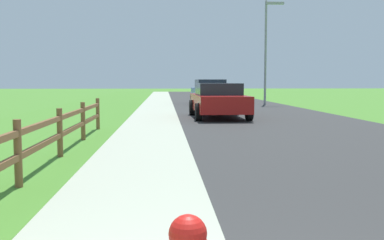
% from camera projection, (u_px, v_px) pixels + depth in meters
% --- Properties ---
extents(ground_plane, '(120.00, 120.00, 0.00)m').
position_uv_depth(ground_plane, '(174.00, 106.00, 26.87)').
color(ground_plane, '#48842C').
extents(road_asphalt, '(7.00, 66.00, 0.01)m').
position_uv_depth(road_asphalt, '(227.00, 104.00, 29.07)').
color(road_asphalt, '#303030').
rests_on(road_asphalt, ground).
extents(curb_concrete, '(6.00, 66.00, 0.01)m').
position_uv_depth(curb_concrete, '(126.00, 104.00, 28.67)').
color(curb_concrete, '#AEB49D').
rests_on(curb_concrete, ground).
extents(grass_verge, '(5.00, 66.00, 0.00)m').
position_uv_depth(grass_verge, '(102.00, 104.00, 28.58)').
color(grass_verge, '#48842C').
rests_on(grass_verge, ground).
extents(rail_fence, '(0.11, 12.73, 0.96)m').
position_uv_depth(rail_fence, '(42.00, 137.00, 7.49)').
color(rail_fence, brown).
rests_on(rail_fence, ground).
extents(parked_suv_red, '(2.20, 4.61, 1.39)m').
position_uv_depth(parked_suv_red, '(219.00, 100.00, 18.18)').
color(parked_suv_red, maroon).
rests_on(parked_suv_red, ground).
extents(parked_car_blue, '(2.30, 4.73, 1.57)m').
position_uv_depth(parked_car_blue, '(210.00, 92.00, 28.57)').
color(parked_car_blue, navy).
rests_on(parked_car_blue, ground).
extents(street_lamp, '(1.17, 0.20, 6.39)m').
position_uv_depth(street_lamp, '(267.00, 43.00, 27.76)').
color(street_lamp, gray).
rests_on(street_lamp, ground).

